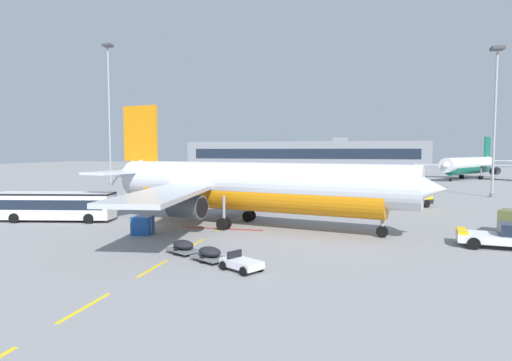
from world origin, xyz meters
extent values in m
plane|color=gray|center=(40.00, 40.00, 0.00)|extent=(400.00, 400.00, 0.00)
cube|color=yellow|center=(18.00, 1.20, 0.00)|extent=(0.24, 4.00, 0.01)
cube|color=yellow|center=(18.00, 8.05, 0.00)|extent=(0.24, 4.00, 0.01)
cube|color=yellow|center=(18.00, 15.14, 0.00)|extent=(0.24, 4.00, 0.01)
cube|color=yellow|center=(18.00, 22.62, 0.00)|extent=(0.24, 4.00, 0.01)
cube|color=yellow|center=(18.00, 29.87, 0.00)|extent=(0.24, 4.00, 0.01)
cube|color=yellow|center=(18.00, 36.11, 0.00)|extent=(0.24, 4.00, 0.01)
cube|color=yellow|center=(18.00, 41.66, 0.00)|extent=(0.24, 4.00, 0.01)
cube|color=yellow|center=(18.00, 47.33, 0.00)|extent=(0.24, 4.00, 0.01)
cube|color=yellow|center=(18.00, 52.99, 0.00)|extent=(0.24, 4.00, 0.01)
cube|color=yellow|center=(18.00, 59.06, 0.00)|extent=(0.24, 4.00, 0.01)
cube|color=yellow|center=(18.00, 65.88, 0.00)|extent=(0.24, 4.00, 0.01)
cube|color=yellow|center=(18.00, 71.94, 0.00)|extent=(0.24, 4.00, 0.01)
cube|color=yellow|center=(18.00, 78.83, 0.00)|extent=(0.24, 4.00, 0.01)
cube|color=yellow|center=(18.00, 85.53, 0.00)|extent=(0.24, 4.00, 0.01)
cube|color=#B21414|center=(18.00, 22.00, 0.00)|extent=(8.00, 0.40, 0.01)
cylinder|color=silver|center=(20.85, 23.82, 4.30)|extent=(30.21, 10.26, 3.80)
cylinder|color=orange|center=(20.85, 23.82, 3.26)|extent=(24.67, 8.74, 3.50)
cone|color=silver|center=(35.54, 20.54, 4.30)|extent=(4.23, 4.40, 3.72)
cone|color=silver|center=(5.48, 27.24, 4.78)|extent=(4.80, 4.07, 3.23)
cube|color=#192333|center=(34.52, 20.77, 4.97)|extent=(2.18, 3.13, 0.60)
cube|color=orange|center=(7.19, 26.86, 9.20)|extent=(4.37, 1.31, 6.00)
cube|color=silver|center=(7.20, 30.14, 5.06)|extent=(4.52, 6.94, 0.24)
cube|color=silver|center=(5.81, 23.89, 5.06)|extent=(4.52, 6.94, 0.24)
cube|color=#B7BCC6|center=(18.82, 32.98, 3.83)|extent=(13.05, 16.97, 0.36)
cube|color=#B7BCC6|center=(15.13, 16.39, 3.83)|extent=(6.76, 17.45, 0.36)
cylinder|color=#4C4F54|center=(18.02, 30.08, 2.38)|extent=(3.58, 2.75, 2.10)
cylinder|color=black|center=(19.59, 29.74, 2.38)|extent=(0.51, 1.77, 1.79)
cylinder|color=#4C4F54|center=(15.63, 19.35, 2.38)|extent=(3.58, 2.75, 2.10)
cylinder|color=black|center=(17.19, 19.00, 2.38)|extent=(0.51, 1.77, 1.79)
cylinder|color=gray|center=(32.47, 21.23, 1.83)|extent=(0.28, 0.28, 2.67)
cylinder|color=black|center=(32.47, 21.23, 0.50)|extent=(1.03, 0.49, 0.99)
cylinder|color=gray|center=(19.47, 26.79, 1.86)|extent=(0.28, 0.28, 2.61)
cylinder|color=black|center=(19.54, 27.13, 0.55)|extent=(1.15, 0.58, 1.10)
cylinder|color=black|center=(19.39, 26.45, 0.55)|extent=(1.15, 0.58, 1.10)
cylinder|color=gray|center=(18.34, 21.72, 1.86)|extent=(0.28, 0.28, 2.61)
cylinder|color=black|center=(18.41, 22.06, 0.55)|extent=(1.15, 0.58, 1.10)
cylinder|color=black|center=(18.26, 21.37, 0.55)|extent=(1.15, 0.58, 1.10)
cube|color=silver|center=(40.96, 19.34, 0.70)|extent=(6.34, 3.63, 0.60)
cube|color=yellow|center=(38.35, 19.72, 1.12)|extent=(1.06, 2.59, 0.24)
cylinder|color=black|center=(38.86, 18.23, 0.45)|extent=(0.95, 0.53, 0.90)
cylinder|color=black|center=(39.26, 21.00, 0.45)|extent=(0.95, 0.53, 0.90)
cylinder|color=white|center=(57.90, 102.21, 3.90)|extent=(17.94, 24.65, 3.45)
cylinder|color=#0F604C|center=(57.90, 102.21, 2.95)|extent=(14.91, 20.27, 3.17)
cone|color=white|center=(50.36, 90.84, 3.90)|extent=(4.57, 4.51, 3.38)
cone|color=white|center=(65.78, 114.12, 4.33)|extent=(4.54, 4.79, 2.93)
cube|color=#192333|center=(50.89, 91.63, 4.50)|extent=(2.96, 2.64, 0.54)
cube|color=#0F604C|center=(64.91, 112.79, 8.34)|extent=(2.48, 3.51, 5.44)
cube|color=white|center=(67.68, 111.72, 4.59)|extent=(6.44, 5.62, 0.22)
cube|color=white|center=(62.84, 114.92, 4.59)|extent=(6.44, 5.62, 0.22)
cube|color=#B7BCC6|center=(66.31, 100.96, 3.47)|extent=(12.78, 14.91, 0.33)
cube|color=#B7BCC6|center=(53.46, 109.47, 3.47)|extent=(16.01, 8.01, 0.33)
cylinder|color=#4C4F54|center=(64.12, 102.58, 2.15)|extent=(3.19, 3.47, 1.90)
cylinder|color=black|center=(63.32, 101.37, 2.15)|extent=(1.41, 0.98, 1.62)
cylinder|color=#4C4F54|center=(55.81, 108.08, 2.15)|extent=(3.19, 3.47, 1.90)
cylinder|color=black|center=(55.00, 106.87, 2.15)|extent=(1.41, 0.98, 1.62)
cylinder|color=gray|center=(51.94, 93.22, 1.66)|extent=(0.25, 0.25, 2.42)
cylinder|color=black|center=(51.94, 93.22, 0.45)|extent=(0.71, 0.89, 0.90)
cylinder|color=gray|center=(60.86, 102.42, 1.68)|extent=(0.25, 0.25, 2.37)
cylinder|color=black|center=(61.13, 102.25, 0.50)|extent=(0.82, 1.01, 1.00)
cylinder|color=black|center=(60.60, 102.60, 0.50)|extent=(0.82, 1.01, 1.00)
cylinder|color=gray|center=(56.93, 105.02, 1.68)|extent=(0.25, 0.25, 2.37)
cylinder|color=black|center=(57.20, 104.85, 0.50)|extent=(0.82, 1.01, 1.00)
cylinder|color=black|center=(56.67, 105.20, 0.50)|extent=(0.82, 1.01, 1.00)
cube|color=silver|center=(-0.16, 22.21, 1.65)|extent=(12.29, 4.93, 2.70)
cube|color=#192333|center=(-0.16, 22.21, 1.85)|extent=(11.36, 4.79, 1.00)
cube|color=black|center=(-0.16, 22.21, 2.88)|extent=(12.32, 4.95, 0.20)
cylinder|color=black|center=(3.59, 24.31, 0.50)|extent=(1.04, 0.50, 1.00)
cylinder|color=black|center=(4.10, 21.66, 0.50)|extent=(1.04, 0.50, 1.00)
cylinder|color=black|center=(-3.95, 22.85, 0.50)|extent=(1.04, 0.50, 1.00)
cylinder|color=black|center=(-3.44, 20.20, 0.50)|extent=(1.04, 0.50, 1.00)
cube|color=black|center=(36.61, 41.81, 0.74)|extent=(6.95, 6.28, 0.60)
cube|color=yellow|center=(34.82, 40.35, 1.59)|extent=(3.30, 3.29, 1.10)
cube|color=#192333|center=(33.93, 39.63, 1.69)|extent=(1.26, 1.53, 0.64)
cube|color=yellow|center=(37.37, 42.43, 2.09)|extent=(5.21, 4.86, 2.10)
cylinder|color=black|center=(35.63, 39.46, 0.48)|extent=(0.92, 0.82, 0.96)
cylinder|color=black|center=(34.12, 41.33, 0.48)|extent=(0.92, 0.82, 0.96)
cylinder|color=black|center=(39.11, 42.29, 0.48)|extent=(0.92, 0.82, 0.96)
cylinder|color=black|center=(37.60, 44.15, 0.48)|extent=(0.92, 0.82, 0.96)
cube|color=#192333|center=(42.83, 25.72, 1.69)|extent=(0.94, 1.73, 0.64)
cube|color=silver|center=(23.54, 8.82, 0.46)|extent=(2.95, 2.56, 0.44)
cube|color=black|center=(22.99, 9.16, 0.86)|extent=(0.69, 1.02, 0.56)
cylinder|color=black|center=(24.69, 8.93, 0.28)|extent=(0.57, 0.45, 0.56)
cylinder|color=black|center=(23.95, 7.74, 0.28)|extent=(0.57, 0.45, 0.56)
cylinder|color=black|center=(23.14, 9.89, 0.28)|extent=(0.57, 0.45, 0.56)
cylinder|color=black|center=(22.40, 8.70, 0.28)|extent=(0.57, 0.45, 0.56)
cube|color=slate|center=(20.91, 10.45, 0.28)|extent=(2.83, 2.54, 0.12)
ellipsoid|color=black|center=(20.91, 10.45, 0.66)|extent=(2.18, 1.98, 0.64)
cylinder|color=black|center=(21.27, 11.02, 0.22)|extent=(0.45, 0.35, 0.44)
cylinder|color=black|center=(20.55, 9.88, 0.22)|extent=(0.45, 0.35, 0.44)
cube|color=slate|center=(18.36, 12.03, 0.28)|extent=(2.83, 2.54, 0.12)
ellipsoid|color=black|center=(18.36, 12.03, 0.66)|extent=(2.18, 1.98, 0.64)
cylinder|color=black|center=(18.72, 12.60, 0.22)|extent=(0.45, 0.35, 0.44)
cylinder|color=black|center=(18.00, 11.46, 0.22)|extent=(0.45, 0.35, 0.44)
cube|color=#194C9E|center=(12.11, 17.83, 0.80)|extent=(1.73, 1.70, 1.60)
cube|color=silver|center=(12.11, 17.83, 0.80)|extent=(1.62, 0.18, 1.36)
cylinder|color=slate|center=(-19.90, 64.20, 0.30)|extent=(0.70, 0.70, 0.60)
cylinder|color=#9EA0A5|center=(-19.90, 64.20, 14.30)|extent=(0.36, 0.36, 28.60)
cube|color=#3F3F44|center=(-19.90, 64.20, 28.85)|extent=(1.80, 1.80, 0.50)
cylinder|color=slate|center=(51.05, 57.75, 0.30)|extent=(0.70, 0.70, 0.60)
cylinder|color=#9EA0A5|center=(51.05, 57.75, 11.38)|extent=(0.36, 0.36, 22.76)
cube|color=#3F3F44|center=(51.05, 57.75, 23.01)|extent=(1.80, 1.80, 0.50)
cube|color=gray|center=(8.86, 163.93, 5.48)|extent=(97.51, 18.30, 10.97)
cube|color=#192333|center=(8.86, 154.72, 6.03)|extent=(89.71, 0.12, 3.95)
cube|color=gray|center=(23.49, 163.93, 11.77)|extent=(6.00, 5.00, 1.60)
camera|label=1|loc=(30.32, -16.09, 7.35)|focal=30.13mm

